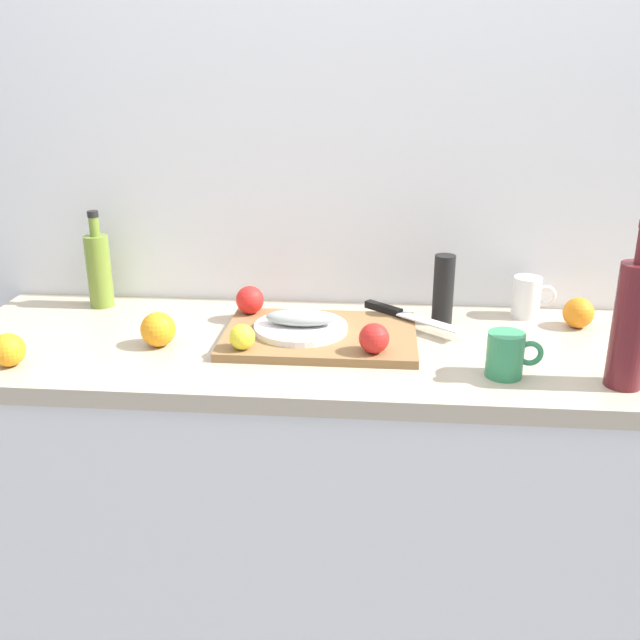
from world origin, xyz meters
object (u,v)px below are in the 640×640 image
at_px(wine_bottle, 632,323).
at_px(olive_oil_bottle, 99,269).
at_px(white_plate, 301,328).
at_px(pepper_mill, 443,289).
at_px(chef_knife, 400,313).
at_px(fish_fillet, 301,318).
at_px(cutting_board, 320,336).
at_px(coffee_mug_1, 527,297).
at_px(coffee_mug_2, 507,355).
at_px(orange_0, 578,313).
at_px(lemon_0, 242,337).

bearing_deg(wine_bottle, olive_oil_bottle, 162.42).
bearing_deg(white_plate, pepper_mill, 22.20).
xyz_separation_m(chef_knife, pepper_mill, (0.11, 0.02, 0.06)).
bearing_deg(wine_bottle, white_plate, 163.56).
xyz_separation_m(white_plate, pepper_mill, (0.34, 0.14, 0.06)).
distance_m(fish_fillet, pepper_mill, 0.37).
bearing_deg(chef_knife, white_plate, -113.44).
distance_m(cutting_board, coffee_mug_1, 0.56).
bearing_deg(wine_bottle, fish_fillet, 163.56).
height_order(cutting_board, olive_oil_bottle, olive_oil_bottle).
distance_m(coffee_mug_2, pepper_mill, 0.34).
height_order(fish_fillet, pepper_mill, pepper_mill).
xyz_separation_m(cutting_board, chef_knife, (0.19, 0.12, 0.02)).
bearing_deg(white_plate, chef_knife, 26.90).
relative_size(white_plate, olive_oil_bottle, 0.86).
relative_size(wine_bottle, pepper_mill, 1.96).
distance_m(olive_oil_bottle, orange_0, 1.24).
relative_size(chef_knife, coffee_mug_2, 2.05).
height_order(fish_fillet, coffee_mug_2, coffee_mug_2).
bearing_deg(orange_0, lemon_0, -161.91).
relative_size(cutting_board, chef_knife, 1.89).
xyz_separation_m(orange_0, pepper_mill, (-0.33, 0.00, 0.05)).
distance_m(fish_fillet, wine_bottle, 0.72).
bearing_deg(chef_knife, fish_fillet, -113.44).
bearing_deg(olive_oil_bottle, cutting_board, -17.92).
relative_size(olive_oil_bottle, wine_bottle, 0.75).
height_order(fish_fillet, chef_knife, fish_fillet).
height_order(chef_knife, lemon_0, lemon_0).
distance_m(cutting_board, pepper_mill, 0.34).
bearing_deg(cutting_board, lemon_0, -143.58).
height_order(cutting_board, pepper_mill, pepper_mill).
xyz_separation_m(cutting_board, orange_0, (0.63, 0.14, 0.03)).
relative_size(chef_knife, coffee_mug_1, 2.18).
relative_size(fish_fillet, olive_oil_bottle, 0.64).
bearing_deg(coffee_mug_2, pepper_mill, 109.05).
xyz_separation_m(coffee_mug_2, orange_0, (0.23, 0.31, -0.01)).
height_order(chef_knife, coffee_mug_2, coffee_mug_2).
xyz_separation_m(fish_fillet, chef_knife, (0.24, 0.12, -0.02)).
bearing_deg(chef_knife, coffee_mug_1, 54.01).
distance_m(cutting_board, coffee_mug_2, 0.44).
bearing_deg(olive_oil_bottle, pepper_mill, -3.33).
bearing_deg(cutting_board, orange_0, 12.43).
relative_size(cutting_board, pepper_mill, 2.58).
xyz_separation_m(white_plate, olive_oil_bottle, (-0.56, 0.19, 0.08)).
bearing_deg(pepper_mill, chef_knife, -169.35).
bearing_deg(fish_fillet, lemon_0, -133.27).
xyz_separation_m(fish_fillet, pepper_mill, (0.34, 0.14, 0.04)).
bearing_deg(orange_0, fish_fillet, -168.71).
relative_size(orange_0, pepper_mill, 0.43).
relative_size(lemon_0, coffee_mug_2, 0.49).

